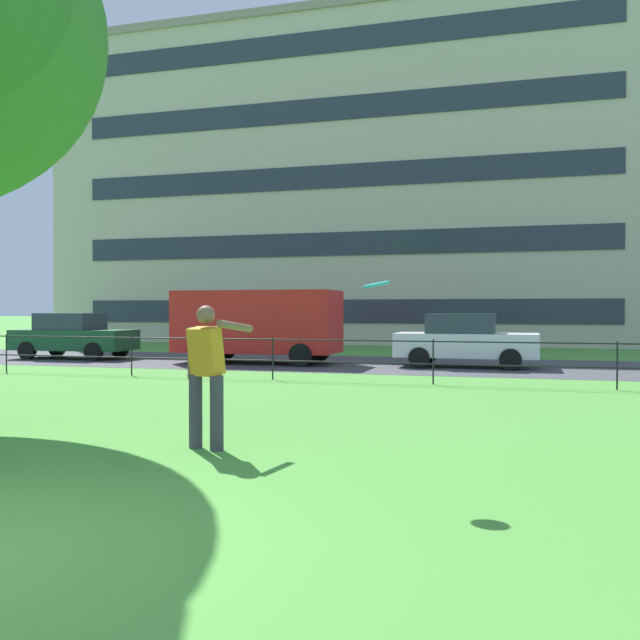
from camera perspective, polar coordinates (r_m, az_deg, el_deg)
name	(u,v)px	position (r m, az deg, el deg)	size (l,w,h in m)	color
street_strip	(392,364)	(21.17, 5.88, -3.63)	(80.00, 6.74, 0.01)	#424247
park_fence	(350,353)	(15.97, 2.50, -2.69)	(34.04, 0.04, 1.00)	black
person_thrower	(207,371)	(8.37, -9.26, -4.18)	(0.65, 0.76, 1.70)	#383842
frisbee	(376,284)	(6.91, 4.64, 2.92)	(0.37, 0.37, 0.08)	#2DB2C6
car_dark_green_right	(73,336)	(24.96, -19.53, -1.21)	(4.05, 1.91, 1.54)	#194C2D
panel_van_center	(258,322)	(21.56, -5.11, -0.18)	(5.01, 2.13, 2.24)	red
car_white_far_right	(465,340)	(20.45, 11.80, -1.63)	(4.01, 1.83, 1.54)	silver
apartment_building_background	(356,191)	(38.54, 2.97, 10.50)	(30.81, 10.94, 16.23)	beige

